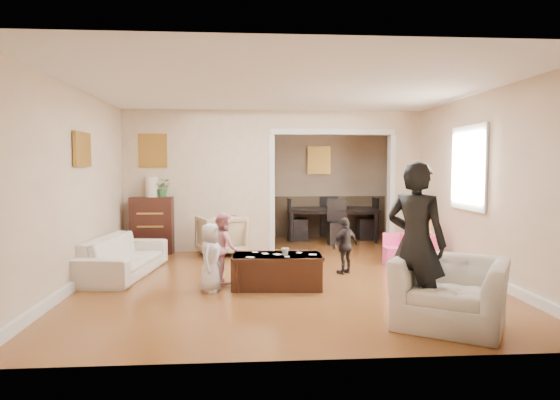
{
  "coord_description": "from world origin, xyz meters",
  "views": [
    {
      "loc": [
        -0.55,
        -7.38,
        1.58
      ],
      "look_at": [
        0.0,
        0.2,
        1.05
      ],
      "focal_mm": 31.57,
      "sensor_mm": 36.0,
      "label": 1
    }
  ],
  "objects": [
    {
      "name": "floor",
      "position": [
        0.0,
        0.0,
        0.0
      ],
      "size": [
        7.0,
        7.0,
        0.0
      ],
      "primitive_type": "plane",
      "color": "#9D5F28",
      "rests_on": "ground"
    },
    {
      "name": "table_lamp",
      "position": [
        -2.21,
        1.58,
        1.2
      ],
      "size": [
        0.22,
        0.22,
        0.36
      ],
      "primitive_type": "cylinder",
      "color": "beige",
      "rests_on": "dresser"
    },
    {
      "name": "partition_header",
      "position": [
        1.1,
        1.8,
        2.42
      ],
      "size": [
        2.22,
        0.18,
        0.35
      ],
      "primitive_type": "cube",
      "color": "beige",
      "rests_on": "partition_right"
    },
    {
      "name": "dining_table",
      "position": [
        1.32,
        2.95,
        0.34
      ],
      "size": [
        2.02,
        1.28,
        0.67
      ],
      "primitive_type": "imported",
      "rotation": [
        0.0,
        0.0,
        -0.11
      ],
      "color": "black",
      "rests_on": "ground"
    },
    {
      "name": "partition_right",
      "position": [
        2.48,
        1.8,
        1.3
      ],
      "size": [
        0.55,
        0.18,
        2.6
      ],
      "primitive_type": "cube",
      "color": "beige",
      "rests_on": "ground"
    },
    {
      "name": "adult_person",
      "position": [
        1.14,
        -2.67,
        0.81
      ],
      "size": [
        0.7,
        0.68,
        1.63
      ],
      "primitive_type": "imported",
      "rotation": [
        0.0,
        0.0,
        2.44
      ],
      "color": "black",
      "rests_on": "ground"
    },
    {
      "name": "coffee_table",
      "position": [
        -0.13,
        -1.08,
        0.21
      ],
      "size": [
        1.19,
        0.67,
        0.43
      ],
      "primitive_type": "cube",
      "rotation": [
        0.0,
        0.0,
        -0.09
      ],
      "color": "#351D11",
      "rests_on": "ground"
    },
    {
      "name": "play_bowl",
      "position": [
        2.32,
        0.22,
        0.5
      ],
      "size": [
        0.25,
        0.25,
        0.06
      ],
      "primitive_type": "imported",
      "rotation": [
        0.0,
        0.0,
        0.1
      ],
      "color": "silver",
      "rests_on": "play_table"
    },
    {
      "name": "craft_papers",
      "position": [
        -0.13,
        -1.08,
        0.43
      ],
      "size": [
        0.92,
        0.47,
        0.0
      ],
      "color": "white",
      "rests_on": "coffee_table"
    },
    {
      "name": "armchair_back",
      "position": [
        -0.96,
        1.32,
        0.35
      ],
      "size": [
        0.98,
        0.99,
        0.71
      ],
      "primitive_type": "imported",
      "rotation": [
        0.0,
        0.0,
        3.51
      ],
      "color": "tan",
      "rests_on": "ground"
    },
    {
      "name": "toy_block",
      "position": [
        2.15,
        0.46,
        0.5
      ],
      "size": [
        0.1,
        0.09,
        0.05
      ],
      "primitive_type": "cube",
      "rotation": [
        0.0,
        0.0,
        0.45
      ],
      "color": "#B63216",
      "rests_on": "play_table"
    },
    {
      "name": "cereal_box",
      "position": [
        2.39,
        0.44,
        0.63
      ],
      "size": [
        0.21,
        0.09,
        0.3
      ],
      "primitive_type": "cube",
      "rotation": [
        0.0,
        0.0,
        0.1
      ],
      "color": "yellow",
      "rests_on": "play_table"
    },
    {
      "name": "framed_art_partition",
      "position": [
        -2.2,
        1.7,
        1.85
      ],
      "size": [
        0.45,
        0.03,
        0.55
      ],
      "primitive_type": "cube",
      "color": "brown",
      "rests_on": "partition_left"
    },
    {
      "name": "framed_art_sofa_wall",
      "position": [
        -2.71,
        -0.6,
        1.8
      ],
      "size": [
        0.03,
        0.55,
        0.4
      ],
      "primitive_type": "cube",
      "color": "brown"
    },
    {
      "name": "play_table",
      "position": [
        2.27,
        0.34,
        0.24
      ],
      "size": [
        0.54,
        0.54,
        0.48
      ],
      "primitive_type": "cube",
      "rotation": [
        0.0,
        0.0,
        0.1
      ],
      "color": "#FF4376",
      "rests_on": "ground"
    },
    {
      "name": "potted_plant",
      "position": [
        -2.01,
        1.58,
        1.18
      ],
      "size": [
        0.29,
        0.25,
        0.32
      ],
      "primitive_type": "imported",
      "color": "#32662D",
      "rests_on": "dresser"
    },
    {
      "name": "framed_art_alcove",
      "position": [
        1.1,
        3.44,
        1.7
      ],
      "size": [
        0.45,
        0.03,
        0.55
      ],
      "primitive_type": "cube",
      "color": "brown"
    },
    {
      "name": "cyan_cup",
      "position": [
        2.17,
        0.29,
        0.52
      ],
      "size": [
        0.08,
        0.08,
        0.08
      ],
      "primitive_type": "cylinder",
      "color": "#2AB0D3",
      "rests_on": "play_table"
    },
    {
      "name": "coffee_cup",
      "position": [
        -0.03,
        -1.13,
        0.48
      ],
      "size": [
        0.11,
        0.11,
        0.09
      ],
      "primitive_type": "imported",
      "rotation": [
        0.0,
        0.0,
        -0.09
      ],
      "color": "beige",
      "rests_on": "coffee_table"
    },
    {
      "name": "partition_left",
      "position": [
        -1.38,
        1.8,
        1.3
      ],
      "size": [
        2.75,
        0.18,
        2.6
      ],
      "primitive_type": "cube",
      "color": "beige",
      "rests_on": "ground"
    },
    {
      "name": "sofa",
      "position": [
        -2.3,
        -0.19,
        0.28
      ],
      "size": [
        0.98,
        1.99,
        0.56
      ],
      "primitive_type": "imported",
      "rotation": [
        0.0,
        0.0,
        1.44
      ],
      "color": "silver",
      "rests_on": "ground"
    },
    {
      "name": "child_kneel_b",
      "position": [
        -0.83,
        -0.78,
        0.48
      ],
      "size": [
        0.47,
        0.54,
        0.96
      ],
      "primitive_type": "imported",
      "rotation": [
        0.0,
        0.0,
        1.83
      ],
      "color": "pink",
      "rests_on": "ground"
    },
    {
      "name": "dresser",
      "position": [
        -2.21,
        1.58,
        0.51
      ],
      "size": [
        0.74,
        0.42,
        1.02
      ],
      "primitive_type": "cube",
      "color": "#35160F",
      "rests_on": "ground"
    },
    {
      "name": "armchair_front",
      "position": [
        1.46,
        -2.75,
        0.34
      ],
      "size": [
        1.36,
        1.32,
        0.67
      ],
      "primitive_type": "imported",
      "rotation": [
        0.0,
        0.0,
        -0.57
      ],
      "color": "silver",
      "rests_on": "ground"
    },
    {
      "name": "child_kneel_a",
      "position": [
        -0.98,
        -1.23,
        0.43
      ],
      "size": [
        0.37,
        0.48,
        0.86
      ],
      "primitive_type": "imported",
      "rotation": [
        0.0,
        0.0,
        1.31
      ],
      "color": "silver",
      "rests_on": "ground"
    },
    {
      "name": "child_toddler",
      "position": [
        0.92,
        -0.33,
        0.41
      ],
      "size": [
        0.51,
        0.44,
        0.83
      ],
      "primitive_type": "imported",
      "rotation": [
        0.0,
        0.0,
        -2.53
      ],
      "color": "black",
      "rests_on": "ground"
    },
    {
      "name": "window_pane",
      "position": [
        2.73,
        -0.4,
        1.55
      ],
      "size": [
        0.03,
        0.95,
        1.1
      ],
      "primitive_type": "cube",
      "color": "white",
      "rests_on": "ground"
    }
  ]
}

